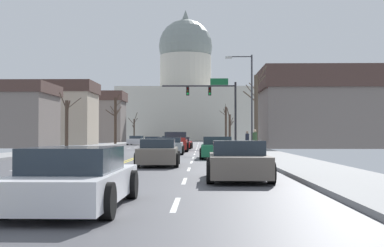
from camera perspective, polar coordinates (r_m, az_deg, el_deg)
ground at (r=39.88m, az=-4.69°, el=-3.27°), size 20.00×180.00×0.20m
signal_gantry at (r=53.46m, az=2.64°, el=2.89°), size 7.91×0.41×7.25m
street_lamp_right at (r=42.18m, az=6.40°, el=3.39°), size 2.27×0.24×7.94m
capitol_building at (r=124.09m, az=-0.74°, el=2.91°), size 31.26×23.33×32.21m
sedan_near_00 at (r=49.86m, az=-1.19°, el=-2.26°), size 2.17×4.37×1.18m
pickup_truck_near_01 at (r=42.83m, az=-1.89°, el=-2.19°), size 2.32×5.79×1.65m
sedan_near_02 at (r=36.25m, az=-2.59°, el=-2.58°), size 2.15×4.31×1.23m
sedan_near_03 at (r=30.27m, az=2.87°, el=-2.81°), size 2.12×4.55×1.31m
sedan_near_04 at (r=23.16m, az=-3.83°, el=-3.37°), size 2.00×4.34×1.23m
sedan_near_05 at (r=16.01m, az=5.24°, el=-4.33°), size 2.04×4.25×1.24m
sedan_near_06 at (r=10.18m, az=-13.07°, el=-6.16°), size 2.04×4.54×1.19m
sedan_oncoming_00 at (r=60.30m, az=-4.53°, el=-2.07°), size 2.06×4.39×1.17m
sedan_oncoming_01 at (r=69.14m, az=-6.34°, el=-1.93°), size 2.16×4.70×1.24m
sedan_oncoming_02 at (r=81.92m, az=-2.85°, el=-1.86°), size 2.09×4.69×1.16m
flank_building_00 at (r=88.65m, az=-12.14°, el=0.72°), size 14.20×6.65×8.74m
flank_building_02 at (r=72.35m, az=-16.45°, el=1.15°), size 14.30×7.62×8.66m
flank_building_03 at (r=56.20m, az=14.84°, el=1.72°), size 14.02×9.92×8.46m
bare_tree_00 at (r=68.85m, az=4.29°, el=-0.37°), size 0.92×2.13×5.01m
bare_tree_01 at (r=93.69m, az=-6.58°, el=-0.56°), size 1.90×1.30×5.35m
bare_tree_02 at (r=43.25m, az=7.27°, el=1.51°), size 1.97×2.56×7.16m
bare_tree_03 at (r=45.91m, az=-14.02°, el=0.15°), size 2.01×2.26×5.10m
bare_tree_04 at (r=90.73m, az=3.85°, el=0.00°), size 1.35×2.32×6.75m
bare_tree_05 at (r=69.98m, az=-8.68°, el=0.45°), size 2.25×2.00×6.82m
pedestrian_00 at (r=45.19m, az=6.28°, el=-1.77°), size 0.35×0.34×1.59m
pedestrian_01 at (r=36.16m, az=7.14°, el=-1.83°), size 0.35×0.34×1.66m
bicycle_parked at (r=37.07m, az=6.53°, el=-2.70°), size 0.12×1.77×0.85m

